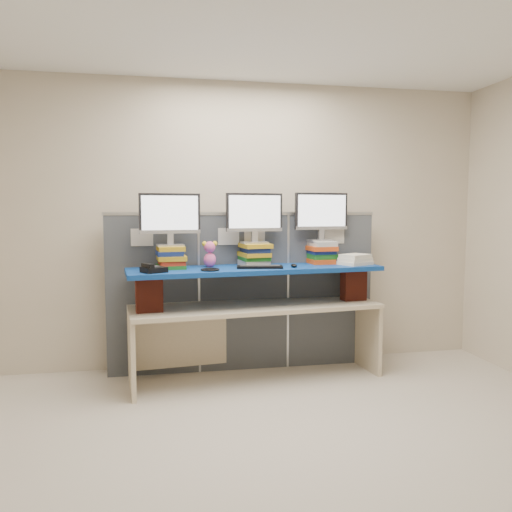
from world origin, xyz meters
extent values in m
cube|color=beige|center=(0.00, 0.00, 1.40)|extent=(5.00, 4.00, 2.80)
cube|color=beige|center=(0.00, 0.00, 0.00)|extent=(5.00, 4.00, 0.01)
cube|color=#42464D|center=(-0.87, 1.78, 0.75)|extent=(0.85, 0.05, 1.50)
cube|color=#42464D|center=(0.00, 1.78, 0.75)|extent=(0.85, 0.05, 1.50)
cube|color=#42464D|center=(0.87, 1.78, 0.75)|extent=(0.85, 0.05, 1.50)
cube|color=#B9BCC1|center=(0.00, 1.78, 1.51)|extent=(2.60, 0.06, 0.03)
cube|color=silver|center=(-0.95, 1.75, 1.30)|extent=(0.20, 0.00, 0.16)
cube|color=silver|center=(-0.15, 1.75, 1.30)|extent=(0.20, 0.00, 0.16)
cube|color=silver|center=(0.10, 1.75, 1.30)|extent=(0.20, 0.00, 0.16)
cube|color=silver|center=(0.90, 1.75, 1.30)|extent=(0.20, 0.00, 0.16)
cube|color=beige|center=(0.06, 1.49, 0.67)|extent=(2.32, 0.90, 0.04)
cube|color=beige|center=(-1.04, 1.37, 0.33)|extent=(0.10, 0.61, 0.65)
cube|color=beige|center=(1.17, 1.61, 0.33)|extent=(0.10, 0.61, 0.65)
cube|color=maroon|center=(-0.88, 1.33, 0.84)|extent=(0.23, 0.14, 0.30)
cube|color=maroon|center=(1.02, 1.54, 0.84)|extent=(0.23, 0.14, 0.30)
cube|color=navy|center=(0.06, 1.49, 1.01)|extent=(2.34, 0.81, 0.04)
cube|color=#1C6A1F|center=(-0.70, 1.52, 1.05)|extent=(0.26, 0.29, 0.03)
cube|color=red|center=(-0.69, 1.52, 1.09)|extent=(0.24, 0.30, 0.04)
cube|color=gold|center=(-0.69, 1.52, 1.13)|extent=(0.27, 0.31, 0.04)
cube|color=navy|center=(-0.71, 1.52, 1.17)|extent=(0.25, 0.30, 0.04)
cube|color=gold|center=(-0.70, 1.52, 1.21)|extent=(0.25, 0.29, 0.04)
cube|color=beige|center=(0.07, 1.61, 1.06)|extent=(0.27, 0.30, 0.05)
cube|color=#1C6A1F|center=(0.07, 1.60, 1.10)|extent=(0.27, 0.29, 0.04)
cube|color=gold|center=(0.07, 1.61, 1.14)|extent=(0.28, 0.33, 0.04)
cube|color=navy|center=(0.08, 1.61, 1.18)|extent=(0.24, 0.30, 0.04)
cube|color=gold|center=(0.08, 1.60, 1.22)|extent=(0.29, 0.32, 0.04)
cube|color=#DD4814|center=(0.73, 1.67, 1.06)|extent=(0.23, 0.28, 0.05)
cube|color=#1C6A1F|center=(0.74, 1.69, 1.10)|extent=(0.26, 0.29, 0.05)
cube|color=navy|center=(0.74, 1.69, 1.15)|extent=(0.24, 0.30, 0.03)
cube|color=#DD4814|center=(0.73, 1.67, 1.18)|extent=(0.27, 0.31, 0.04)
cube|color=beige|center=(0.74, 1.67, 1.23)|extent=(0.24, 0.31, 0.05)
cube|color=#9F9FA4|center=(-0.70, 1.53, 1.24)|extent=(0.25, 0.17, 0.02)
cube|color=#9F9FA4|center=(-0.70, 1.53, 1.30)|extent=(0.06, 0.05, 0.10)
cube|color=black|center=(-0.70, 1.53, 1.52)|extent=(0.53, 0.09, 0.35)
cube|color=white|center=(-0.70, 1.51, 1.52)|extent=(0.49, 0.06, 0.31)
cube|color=#9F9FA4|center=(0.07, 1.61, 1.25)|extent=(0.25, 0.17, 0.02)
cube|color=#9F9FA4|center=(0.07, 1.61, 1.30)|extent=(0.06, 0.05, 0.10)
cube|color=black|center=(0.07, 1.61, 1.53)|extent=(0.53, 0.09, 0.35)
cube|color=white|center=(0.07, 1.59, 1.53)|extent=(0.49, 0.06, 0.31)
cube|color=#9F9FA4|center=(0.74, 1.68, 1.26)|extent=(0.25, 0.17, 0.02)
cube|color=#9F9FA4|center=(0.74, 1.68, 1.31)|extent=(0.06, 0.05, 0.10)
cube|color=black|center=(0.74, 1.68, 1.54)|extent=(0.53, 0.09, 0.35)
cube|color=white|center=(0.74, 1.66, 1.54)|extent=(0.49, 0.06, 0.31)
cube|color=black|center=(0.08, 1.38, 1.05)|extent=(0.42, 0.20, 0.02)
cube|color=#2A2A2C|center=(0.08, 1.38, 1.06)|extent=(0.36, 0.14, 0.00)
ellipsoid|color=black|center=(0.39, 1.40, 1.05)|extent=(0.06, 0.10, 0.03)
cube|color=black|center=(-0.84, 1.25, 1.06)|extent=(0.23, 0.23, 0.05)
cube|color=#2A2A2C|center=(-0.84, 1.25, 1.08)|extent=(0.12, 0.12, 0.01)
cube|color=black|center=(-0.89, 1.23, 1.10)|extent=(0.11, 0.16, 0.03)
torus|color=black|center=(-0.37, 1.29, 1.04)|extent=(0.20, 0.20, 0.02)
ellipsoid|color=#E25696|center=(-0.35, 1.56, 1.10)|extent=(0.11, 0.10, 0.13)
sphere|color=#E25696|center=(-0.35, 1.56, 1.22)|extent=(0.10, 0.10, 0.10)
sphere|color=yellow|center=(-0.39, 1.56, 1.25)|extent=(0.05, 0.05, 0.05)
sphere|color=yellow|center=(-0.30, 1.56, 1.25)|extent=(0.05, 0.05, 0.05)
cube|color=white|center=(1.02, 1.50, 1.05)|extent=(0.35, 0.32, 0.03)
cube|color=white|center=(1.02, 1.50, 1.08)|extent=(0.33, 0.31, 0.03)
cube|color=white|center=(1.02, 1.50, 1.12)|extent=(0.32, 0.29, 0.03)
camera|label=1|loc=(-0.77, -2.92, 1.55)|focal=35.00mm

